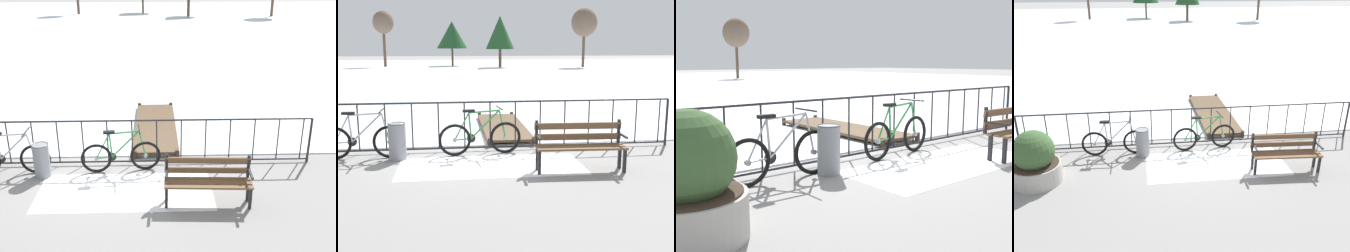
{
  "view_description": "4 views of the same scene",
  "coord_description": "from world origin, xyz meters",
  "views": [
    {
      "loc": [
        1.05,
        -8.04,
        3.99
      ],
      "look_at": [
        1.33,
        0.05,
        0.89
      ],
      "focal_mm": 42.31,
      "sensor_mm": 36.0,
      "label": 1
    },
    {
      "loc": [
        -0.24,
        -8.74,
        2.22
      ],
      "look_at": [
        0.83,
        -0.41,
        0.61
      ],
      "focal_mm": 45.09,
      "sensor_mm": 36.0,
      "label": 2
    },
    {
      "loc": [
        -4.9,
        -5.19,
        1.63
      ],
      "look_at": [
        -0.35,
        0.36,
        0.52
      ],
      "focal_mm": 44.07,
      "sensor_mm": 36.0,
      "label": 3
    },
    {
      "loc": [
        -1.32,
        -8.57,
        4.14
      ],
      "look_at": [
        -0.31,
        -0.49,
        0.77
      ],
      "focal_mm": 36.99,
      "sensor_mm": 36.0,
      "label": 4
    }
  ],
  "objects": [
    {
      "name": "planter_with_shrub",
      "position": [
        -3.7,
        -1.49,
        0.55
      ],
      "size": [
        1.08,
        1.08,
        1.23
      ],
      "color": "#ADA8A0",
      "rests_on": "ground"
    },
    {
      "name": "wooden_dock",
      "position": [
        1.06,
        2.11,
        0.12
      ],
      "size": [
        1.1,
        3.72,
        0.2
      ],
      "color": "brown",
      "rests_on": "ground"
    },
    {
      "name": "trash_bin",
      "position": [
        -1.33,
        -0.49,
        0.37
      ],
      "size": [
        0.35,
        0.35,
        0.73
      ],
      "color": "gray",
      "rests_on": "ground"
    },
    {
      "name": "ground_plane",
      "position": [
        0.0,
        0.0,
        0.0
      ],
      "size": [
        160.0,
        160.0,
        0.0
      ],
      "primitive_type": "plane",
      "color": "gray"
    },
    {
      "name": "railing_fence",
      "position": [
        0.0,
        0.0,
        0.56
      ],
      "size": [
        9.06,
        0.06,
        1.07
      ],
      "color": "#232328",
      "rests_on": "ground"
    },
    {
      "name": "snow_patch",
      "position": [
        0.45,
        -1.2,
        0.0
      ],
      "size": [
        3.42,
        1.48,
        0.01
      ],
      "primitive_type": "cube",
      "color": "white",
      "rests_on": "ground"
    },
    {
      "name": "bicycle_near_railing",
      "position": [
        0.31,
        -0.31,
        0.37
      ],
      "size": [
        1.71,
        0.52,
        0.97
      ],
      "color": "black",
      "rests_on": "ground"
    },
    {
      "name": "tree_far_west",
      "position": [
        13.15,
        33.61,
        4.44
      ],
      "size": [
        2.6,
        2.6,
        5.91
      ],
      "color": "brown",
      "rests_on": "ground"
    },
    {
      "name": "bicycle_second",
      "position": [
        -2.03,
        -0.34,
        0.37
      ],
      "size": [
        1.71,
        0.52,
        0.97
      ],
      "color": "black",
      "rests_on": "ground"
    }
  ]
}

